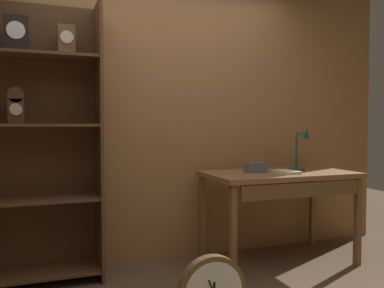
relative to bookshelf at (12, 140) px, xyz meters
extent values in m
cube|color=#9E6B3D|center=(1.20, 0.21, 0.18)|extent=(4.80, 0.05, 2.60)
cube|color=brown|center=(0.64, -0.04, -0.02)|extent=(0.02, 0.38, 2.19)
cube|color=#4B2F1A|center=(0.03, 0.14, -0.02)|extent=(1.25, 0.01, 2.19)
cube|color=brown|center=(0.03, -0.04, -1.03)|extent=(1.20, 0.37, 0.02)
cube|color=brown|center=(0.03, -0.04, -0.46)|extent=(1.20, 0.37, 0.02)
cube|color=brown|center=(0.03, -0.04, 0.11)|extent=(1.20, 0.37, 0.02)
cube|color=brown|center=(0.03, -0.04, 0.63)|extent=(1.20, 0.37, 0.02)
cube|color=black|center=(0.04, -0.05, 0.78)|extent=(0.17, 0.08, 0.27)
cylinder|color=white|center=(0.04, -0.09, 0.80)|extent=(0.13, 0.01, 0.13)
cube|color=#472816|center=(0.04, -0.07, 0.21)|extent=(0.11, 0.11, 0.18)
cylinder|color=#472816|center=(0.04, -0.07, 0.33)|extent=(0.11, 0.11, 0.11)
cylinder|color=#C6B78C|center=(0.04, -0.13, 0.23)|extent=(0.09, 0.01, 0.09)
cube|color=brown|center=(0.40, -0.03, 0.76)|extent=(0.13, 0.10, 0.23)
cylinder|color=silver|center=(0.40, -0.09, 0.78)|extent=(0.10, 0.01, 0.10)
cube|color=brown|center=(2.18, -0.25, -0.32)|extent=(1.31, 0.73, 0.04)
cube|color=brown|center=(1.58, -0.56, -0.73)|extent=(0.05, 0.05, 0.77)
cube|color=brown|center=(2.79, -0.56, -0.73)|extent=(0.05, 0.05, 0.77)
cube|color=brown|center=(1.58, 0.07, -0.73)|extent=(0.05, 0.05, 0.77)
cube|color=brown|center=(2.79, 0.07, -0.73)|extent=(0.05, 0.05, 0.77)
cube|color=brown|center=(2.18, -0.59, -0.41)|extent=(1.11, 0.03, 0.12)
cylinder|color=#1E472D|center=(2.41, -0.20, -0.29)|extent=(0.15, 0.15, 0.02)
cylinder|color=#1E472D|center=(2.41, -0.20, -0.12)|extent=(0.02, 0.02, 0.33)
cone|color=#1E472D|center=(2.47, -0.25, 0.05)|extent=(0.12, 0.14, 0.12)
cube|color=#595960|center=(1.97, -0.21, -0.26)|extent=(0.18, 0.11, 0.09)
cube|color=silver|center=(2.18, -0.38, -0.29)|extent=(0.17, 0.23, 0.02)
camera|label=1|loc=(0.21, -3.34, 0.10)|focal=37.89mm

